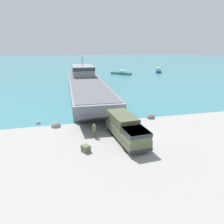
# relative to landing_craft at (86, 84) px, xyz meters

# --- Properties ---
(ground_plane) EXTENTS (240.00, 240.00, 0.00)m
(ground_plane) POSITION_rel_landing_craft_xyz_m (2.85, -28.23, -1.82)
(ground_plane) COLOR gray
(water_surface) EXTENTS (240.00, 180.00, 0.01)m
(water_surface) POSITION_rel_landing_craft_xyz_m (2.85, 68.26, -1.81)
(water_surface) COLOR teal
(water_surface) RESTS_ON ground_plane
(landing_craft) EXTENTS (9.04, 42.22, 7.50)m
(landing_craft) POSITION_rel_landing_craft_xyz_m (0.00, 0.00, 0.00)
(landing_craft) COLOR gray
(landing_craft) RESTS_ON ground_plane
(military_truck) EXTENTS (3.26, 8.30, 2.84)m
(military_truck) POSITION_rel_landing_craft_xyz_m (1.11, -28.84, -0.31)
(military_truck) COLOR #566042
(military_truck) RESTS_ON ground_plane
(soldier_on_ramp) EXTENTS (0.47, 0.29, 1.78)m
(soldier_on_ramp) POSITION_rel_landing_craft_xyz_m (-2.45, -27.12, -0.79)
(soldier_on_ramp) COLOR #566042
(soldier_on_ramp) RESTS_ON ground_plane
(moored_boat_a) EXTENTS (7.16, 6.88, 1.52)m
(moored_boat_a) POSITION_rel_landing_craft_xyz_m (16.25, 26.36, -1.31)
(moored_boat_a) COLOR #2D7060
(moored_boat_a) RESTS_ON ground_plane
(moored_boat_b) EXTENTS (3.77, 5.79, 1.83)m
(moored_boat_b) POSITION_rel_landing_craft_xyz_m (31.78, 27.99, -1.21)
(moored_boat_b) COLOR navy
(moored_boat_b) RESTS_ON ground_plane
(cargo_crate) EXTENTS (1.06, 1.12, 0.73)m
(cargo_crate) POSITION_rel_landing_craft_xyz_m (-3.93, -30.60, -1.45)
(cargo_crate) COLOR #566042
(cargo_crate) RESTS_ON ground_plane
(shoreline_rock_a) EXTENTS (1.31, 1.31, 1.31)m
(shoreline_rock_a) POSITION_rel_landing_craft_xyz_m (7.16, -22.08, -1.82)
(shoreline_rock_a) COLOR #66605B
(shoreline_rock_a) RESTS_ON ground_plane
(shoreline_rock_b) EXTENTS (1.36, 1.36, 1.36)m
(shoreline_rock_b) POSITION_rel_landing_craft_xyz_m (-7.09, -22.38, -1.82)
(shoreline_rock_b) COLOR gray
(shoreline_rock_b) RESTS_ON ground_plane
(shoreline_rock_c) EXTENTS (0.73, 0.73, 0.73)m
(shoreline_rock_c) POSITION_rel_landing_craft_xyz_m (-9.59, -20.51, -1.82)
(shoreline_rock_c) COLOR gray
(shoreline_rock_c) RESTS_ON ground_plane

